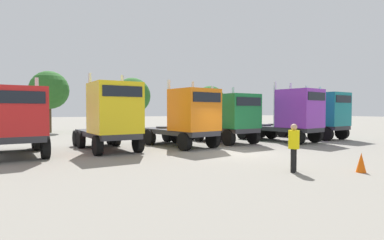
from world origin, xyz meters
The scene contains 12 objects.
ground centered at (0.00, 0.00, 0.00)m, with size 200.00×200.00×0.00m, color gray.
semi_truck_red centered at (-10.67, 3.17, 1.80)m, with size 3.28×6.15×4.01m.
semi_truck_yellow centered at (-6.09, 3.41, 2.00)m, with size 3.32×6.26×4.40m.
semi_truck_orange centered at (-1.49, 3.36, 1.86)m, with size 3.94×6.53×4.18m.
semi_truck_green centered at (2.22, 4.34, 1.81)m, with size 3.33×6.11×4.00m.
semi_truck_purple centered at (6.68, 3.09, 1.98)m, with size 3.86×6.56×4.38m.
semi_truck_teal centered at (10.58, 4.15, 1.92)m, with size 3.60×6.75×4.28m.
visitor_in_hivis centered at (-0.96, -5.25, 1.05)m, with size 0.56×0.56×1.81m.
traffic_cone_mid centered at (1.29, -6.34, 0.37)m, with size 0.36×0.36×0.74m, color #F2590C.
oak_far_left centered at (-9.25, 20.83, 4.37)m, with size 3.89×3.89×6.33m.
oak_far_centre centered at (-0.85, 19.94, 3.91)m, with size 4.01×4.01×5.93m.
oak_far_right centered at (9.84, 21.63, 3.56)m, with size 3.87×3.87×5.50m.
Camera 1 is at (-9.21, -14.08, 2.31)m, focal length 28.89 mm.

